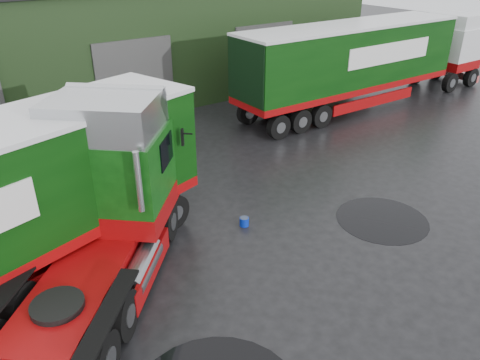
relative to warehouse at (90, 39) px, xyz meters
The scene contains 7 objects.
ground 20.35m from the warehouse, 95.71° to the right, with size 100.00×100.00×0.00m, color black.
warehouse is the anchor object (origin of this frame).
hero_tractor 18.76m from the warehouse, 110.29° to the right, with size 3.20×7.54×4.68m, color #0D450E, non-canonical shape.
lorry_right 14.72m from the warehouse, 48.47° to the right, with size 2.97×17.17×4.51m, color silver, non-canonical shape.
wash_bucket 17.56m from the warehouse, 95.09° to the right, with size 0.30×0.30×0.28m, color #0825B3.
tree_back_b 12.82m from the warehouse, 51.34° to the left, with size 4.40×4.40×7.50m, color black, non-canonical shape.
puddle_1 19.96m from the warehouse, 83.18° to the right, with size 2.97×2.97×0.01m, color black.
Camera 1 is at (-7.01, -7.47, 8.10)m, focal length 35.00 mm.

